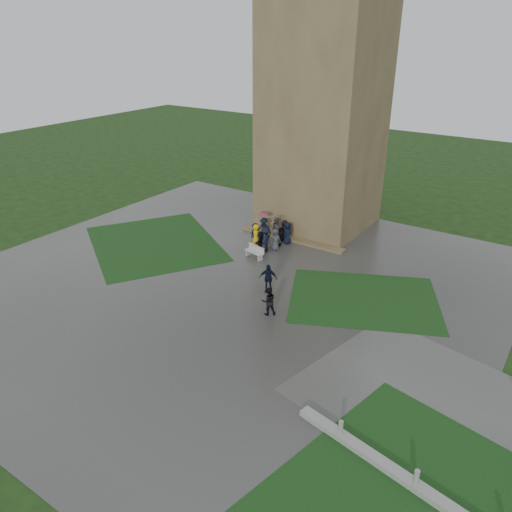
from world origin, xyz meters
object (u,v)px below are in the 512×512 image
Objects in this scene: tower at (323,116)px; pedestrian_near at (269,301)px; pedestrian_mid at (268,278)px; bench at (255,252)px.

tower is 17.48m from pedestrian_near.
pedestrian_near is at bearing -82.98° from pedestrian_mid.
pedestrian_mid is 1.09× the size of pedestrian_near.
pedestrian_near is at bearing -72.95° from tower.
bench is at bearing -93.69° from tower.
tower is at bearing 77.02° from pedestrian_mid.
tower reaches higher than pedestrian_mid.
bench is 0.95× the size of pedestrian_near.
tower reaches higher than pedestrian_near.
bench is at bearing -94.52° from pedestrian_near.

